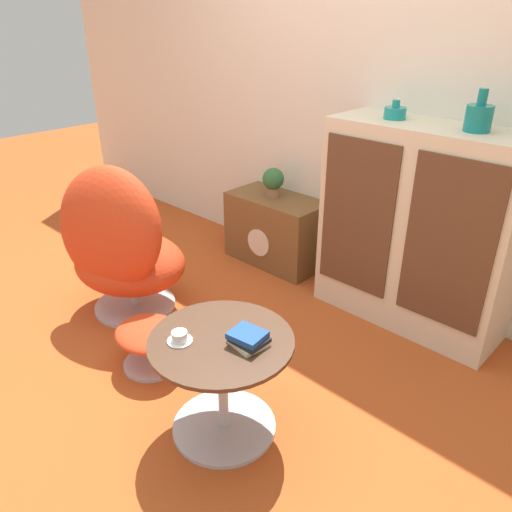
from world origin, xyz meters
TOP-DOWN VIEW (x-y plane):
  - ground_plane at (0.00, 0.00)m, footprint 12.00×12.00m
  - wall_back at (0.00, 1.52)m, footprint 6.40×0.06m
  - sideboard at (0.60, 1.28)m, footprint 1.08×0.42m
  - tv_console at (-0.48, 1.30)m, footprint 0.72×0.38m
  - egg_chair at (-0.68, 0.13)m, footprint 0.86×0.82m
  - ottoman at (-0.14, -0.07)m, footprint 0.39×0.33m
  - coffee_table at (0.47, -0.11)m, footprint 0.61×0.61m
  - vase_leftmost at (0.37, 1.28)m, footprint 0.12×0.12m
  - vase_inner_left at (0.82, 1.28)m, footprint 0.13×0.13m
  - potted_plant at (-0.52, 1.30)m, footprint 0.15×0.15m
  - teacup at (0.36, -0.24)m, footprint 0.11×0.11m
  - book_stack at (0.58, -0.06)m, footprint 0.15×0.14m

SIDE VIEW (x-z plane):
  - ground_plane at x=0.00m, z-range 0.00..0.00m
  - ottoman at x=-0.14m, z-range 0.05..0.29m
  - tv_console at x=-0.48m, z-range 0.00..0.50m
  - coffee_table at x=0.47m, z-range 0.05..0.54m
  - egg_chair at x=-0.68m, z-range -0.04..0.94m
  - teacup at x=0.36m, z-range 0.49..0.53m
  - book_stack at x=0.58m, z-range 0.49..0.55m
  - sideboard at x=0.60m, z-range 0.00..1.17m
  - potted_plant at x=-0.52m, z-range 0.52..0.72m
  - vase_leftmost at x=0.37m, z-range 1.16..1.26m
  - vase_inner_left at x=0.82m, z-range 1.14..1.34m
  - wall_back at x=0.00m, z-range 0.00..2.60m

